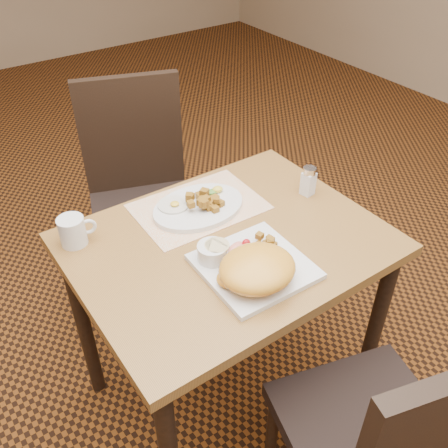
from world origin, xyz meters
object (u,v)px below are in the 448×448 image
(plate_oval, at_px, (198,207))
(coffee_mug, at_px, (73,231))
(chair_near, at_px, (393,443))
(chair_far, at_px, (140,185))
(plate_square, at_px, (254,266))
(salt_shaker, at_px, (308,181))
(table, at_px, (228,267))

(plate_oval, height_order, coffee_mug, coffee_mug)
(chair_near, xyz_separation_m, coffee_mug, (-0.40, 0.89, 0.25))
(chair_near, height_order, chair_far, same)
(plate_square, relative_size, salt_shaker, 2.80)
(chair_far, height_order, coffee_mug, chair_far)
(chair_near, height_order, coffee_mug, chair_near)
(chair_near, xyz_separation_m, plate_square, (-0.04, 0.50, 0.22))
(plate_square, bearing_deg, chair_near, -85.11)
(table, bearing_deg, salt_shaker, 7.54)
(plate_oval, height_order, salt_shaker, salt_shaker)
(chair_far, relative_size, plate_square, 3.46)
(chair_near, relative_size, chair_far, 1.00)
(chair_far, bearing_deg, salt_shaker, 133.89)
(plate_oval, distance_m, coffee_mug, 0.39)
(coffee_mug, bearing_deg, salt_shaker, -15.14)
(chair_near, height_order, plate_square, chair_near)
(coffee_mug, bearing_deg, chair_far, 47.76)
(plate_square, relative_size, plate_oval, 0.92)
(table, distance_m, coffee_mug, 0.47)
(chair_far, bearing_deg, table, 105.24)
(chair_far, distance_m, salt_shaker, 0.78)
(chair_near, xyz_separation_m, salt_shaker, (0.33, 0.69, 0.26))
(chair_far, xyz_separation_m, plate_square, (-0.07, -0.86, 0.22))
(plate_square, bearing_deg, chair_far, 85.54)
(table, height_order, coffee_mug, coffee_mug)
(salt_shaker, bearing_deg, plate_oval, 159.50)
(plate_square, bearing_deg, coffee_mug, 132.83)
(table, xyz_separation_m, plate_square, (-0.01, -0.14, 0.12))
(plate_oval, xyz_separation_m, salt_shaker, (0.35, -0.13, 0.04))
(salt_shaker, height_order, coffee_mug, salt_shaker)
(plate_oval, bearing_deg, coffee_mug, 169.96)
(chair_far, xyz_separation_m, coffee_mug, (-0.43, -0.47, 0.25))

